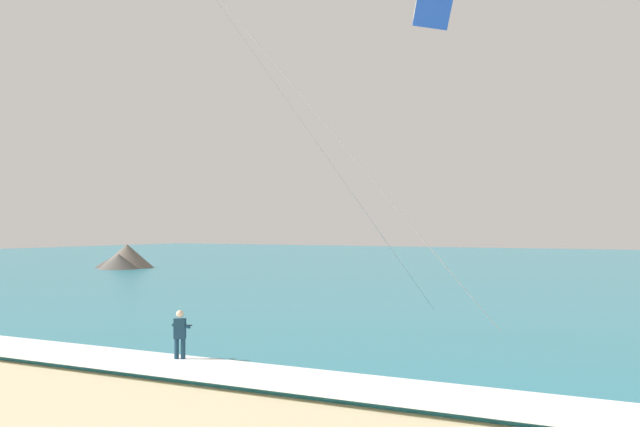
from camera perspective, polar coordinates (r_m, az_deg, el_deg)
The scene contains 5 objects.
sea at distance 77.27m, azimuth 19.62°, elevation -3.91°, with size 200.00×120.00×0.20m, color teal.
surf_foam at distance 21.84m, azimuth -8.14°, elevation -11.45°, with size 200.00×2.83×0.04m, color white.
surfboard at distance 23.62m, azimuth -10.42°, elevation -11.12°, with size 0.99×1.46×0.09m.
kitesurfer at distance 23.49m, azimuth -10.40°, elevation -8.92°, with size 0.66×0.66×1.69m.
headland_left at distance 75.15m, azimuth -14.50°, elevation -3.33°, with size 6.97×6.98×2.46m.
Camera 1 is at (13.06, -4.15, 4.22)m, focal length 42.91 mm.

